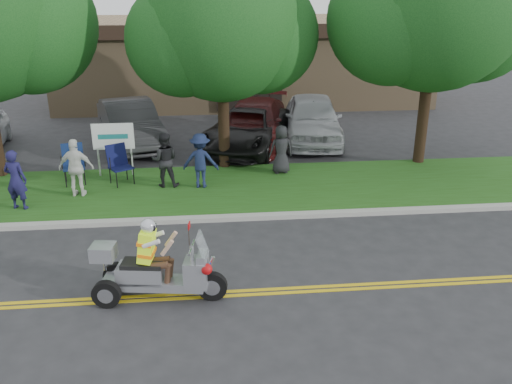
{
  "coord_description": "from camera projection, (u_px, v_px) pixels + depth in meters",
  "views": [
    {
      "loc": [
        -0.16,
        -9.71,
        5.73
      ],
      "look_at": [
        1.01,
        2.0,
        1.16
      ],
      "focal_mm": 38.0,
      "sensor_mm": 36.0,
      "label": 1
    }
  ],
  "objects": [
    {
      "name": "centerline_near",
      "position": [
        218.0,
        296.0,
        10.56
      ],
      "size": [
        60.0,
        0.1,
        0.01
      ],
      "primitive_type": "cube",
      "color": "gold",
      "rests_on": "ground"
    },
    {
      "name": "spectator_chair_a",
      "position": [
        201.0,
        161.0,
        15.66
      ],
      "size": [
        1.11,
        0.74,
        1.61
      ],
      "primitive_type": "imported",
      "rotation": [
        0.0,
        0.0,
        2.99
      ],
      "color": "#182243",
      "rests_on": "grass_verge"
    },
    {
      "name": "spectator_adult_right",
      "position": [
        76.0,
        168.0,
        15.01
      ],
      "size": [
        0.99,
        0.47,
        1.64
      ],
      "primitive_type": "imported",
      "rotation": [
        0.0,
        0.0,
        3.06
      ],
      "color": "white",
      "rests_on": "grass_verge"
    },
    {
      "name": "trike_scooter",
      "position": [
        153.0,
        271.0,
        10.31
      ],
      "size": [
        2.57,
        0.98,
        1.68
      ],
      "rotation": [
        0.0,
        0.0,
        -0.15
      ],
      "color": "black",
      "rests_on": "ground"
    },
    {
      "name": "centerline_far",
      "position": [
        217.0,
        292.0,
        10.71
      ],
      "size": [
        60.0,
        0.1,
        0.01
      ],
      "primitive_type": "cube",
      "color": "gold",
      "rests_on": "ground"
    },
    {
      "name": "parked_car_right",
      "position": [
        254.0,
        123.0,
        20.24
      ],
      "size": [
        3.57,
        5.85,
        1.59
      ],
      "primitive_type": "imported",
      "rotation": [
        0.0,
        0.0,
        -0.26
      ],
      "color": "#430F0F",
      "rests_on": "ground"
    },
    {
      "name": "tree_right",
      "position": [
        437.0,
        7.0,
        16.46
      ],
      "size": [
        6.86,
        5.6,
        8.07
      ],
      "color": "#332114",
      "rests_on": "ground"
    },
    {
      "name": "spectator_adult_left",
      "position": [
        16.0,
        180.0,
        14.14
      ],
      "size": [
        0.66,
        0.51,
        1.62
      ],
      "primitive_type": "imported",
      "rotation": [
        0.0,
        0.0,
        2.9
      ],
      "color": "#1C1A48",
      "rests_on": "grass_verge"
    },
    {
      "name": "spectator_chair_b",
      "position": [
        281.0,
        149.0,
        16.86
      ],
      "size": [
        0.81,
        0.59,
        1.52
      ],
      "primitive_type": "imported",
      "rotation": [
        0.0,
        0.0,
        3.3
      ],
      "color": "black",
      "rests_on": "grass_verge"
    },
    {
      "name": "grass_verge",
      "position": [
        211.0,
        189.0,
        15.9
      ],
      "size": [
        60.0,
        4.0,
        0.1
      ],
      "primitive_type": "cube",
      "color": "#234C14",
      "rests_on": "ground"
    },
    {
      "name": "parked_car_far_right",
      "position": [
        312.0,
        119.0,
        20.6
      ],
      "size": [
        2.73,
        5.39,
        1.76
      ],
      "primitive_type": "imported",
      "rotation": [
        0.0,
        0.0,
        -0.13
      ],
      "color": "#A6A9AE",
      "rests_on": "ground"
    },
    {
      "name": "tree_mid",
      "position": [
        223.0,
        28.0,
        16.25
      ],
      "size": [
        5.88,
        4.8,
        7.05
      ],
      "color": "#332114",
      "rests_on": "ground"
    },
    {
      "name": "lawn_chair_b",
      "position": [
        119.0,
        162.0,
        16.05
      ],
      "size": [
        0.85,
        0.86,
        1.16
      ],
      "rotation": [
        0.0,
        0.0,
        0.54
      ],
      "color": "black",
      "rests_on": "grass_verge"
    },
    {
      "name": "commercial_building",
      "position": [
        242.0,
        59.0,
        28.16
      ],
      "size": [
        18.0,
        8.2,
        4.0
      ],
      "color": "#9E7F5B",
      "rests_on": "ground"
    },
    {
      "name": "ground",
      "position": [
        217.0,
        281.0,
        11.1
      ],
      "size": [
        120.0,
        120.0,
        0.0
      ],
      "primitive_type": "plane",
      "color": "#28282B",
      "rests_on": "ground"
    },
    {
      "name": "spectator_adult_mid",
      "position": [
        165.0,
        160.0,
        15.73
      ],
      "size": [
        0.82,
        0.65,
        1.61
      ],
      "primitive_type": "imported",
      "rotation": [
        0.0,
        0.0,
        3.08
      ],
      "color": "black",
      "rests_on": "grass_verge"
    },
    {
      "name": "lawn_chair_a",
      "position": [
        73.0,
        161.0,
        16.09
      ],
      "size": [
        0.74,
        0.76,
        1.17
      ],
      "rotation": [
        0.0,
        0.0,
        0.22
      ],
      "color": "black",
      "rests_on": "grass_verge"
    },
    {
      "name": "parked_car_mid",
      "position": [
        247.0,
        129.0,
        19.69
      ],
      "size": [
        4.13,
        5.83,
        1.48
      ],
      "primitive_type": "imported",
      "rotation": [
        0.0,
        0.0,
        -0.35
      ],
      "color": "black",
      "rests_on": "ground"
    },
    {
      "name": "business_sign",
      "position": [
        113.0,
        139.0,
        16.49
      ],
      "size": [
        1.25,
        0.06,
        1.75
      ],
      "color": "silver",
      "rests_on": "ground"
    },
    {
      "name": "parked_car_left",
      "position": [
        130.0,
        124.0,
        20.04
      ],
      "size": [
        3.16,
        5.34,
        1.66
      ],
      "primitive_type": "imported",
      "rotation": [
        0.0,
        0.0,
        0.3
      ],
      "color": "#303032",
      "rests_on": "ground"
    },
    {
      "name": "curb",
      "position": [
        213.0,
        219.0,
        13.91
      ],
      "size": [
        60.0,
        0.25,
        0.12
      ],
      "primitive_type": "cube",
      "color": "#A8A89E",
      "rests_on": "ground"
    }
  ]
}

